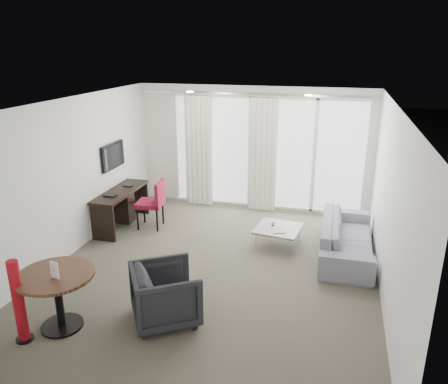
% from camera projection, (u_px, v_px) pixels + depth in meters
% --- Properties ---
extents(floor, '(5.00, 6.00, 0.00)m').
position_uv_depth(floor, '(214.00, 269.00, 6.96)').
color(floor, '#4F4B3E').
rests_on(floor, ground).
extents(ceiling, '(5.00, 6.00, 0.00)m').
position_uv_depth(ceiling, '(213.00, 104.00, 6.13)').
color(ceiling, white).
rests_on(ceiling, ground).
extents(wall_left, '(0.00, 6.00, 2.60)m').
position_uv_depth(wall_left, '(67.00, 179.00, 7.15)').
color(wall_left, silver).
rests_on(wall_left, ground).
extents(wall_right, '(0.00, 6.00, 2.60)m').
position_uv_depth(wall_right, '(390.00, 207.00, 5.94)').
color(wall_right, silver).
rests_on(wall_right, ground).
extents(wall_front, '(5.00, 0.00, 2.60)m').
position_uv_depth(wall_front, '(118.00, 299.00, 3.80)').
color(wall_front, silver).
rests_on(wall_front, ground).
extents(window_panel, '(4.00, 0.02, 2.38)m').
position_uv_depth(window_panel, '(266.00, 154.00, 9.24)').
color(window_panel, white).
rests_on(window_panel, ground).
extents(window_frame, '(4.10, 0.06, 2.44)m').
position_uv_depth(window_frame, '(266.00, 154.00, 9.22)').
color(window_frame, white).
rests_on(window_frame, ground).
extents(curtain_left, '(0.60, 0.20, 2.38)m').
position_uv_depth(curtain_left, '(199.00, 151.00, 9.44)').
color(curtain_left, silver).
rests_on(curtain_left, ground).
extents(curtain_right, '(0.60, 0.20, 2.38)m').
position_uv_depth(curtain_right, '(263.00, 155.00, 9.10)').
color(curtain_right, silver).
rests_on(curtain_right, ground).
extents(curtain_track, '(4.80, 0.04, 0.04)m').
position_uv_depth(curtain_track, '(252.00, 94.00, 8.76)').
color(curtain_track, '#B2B2B7').
rests_on(curtain_track, ceiling).
extents(downlight_a, '(0.12, 0.12, 0.02)m').
position_uv_depth(downlight_a, '(190.00, 92.00, 7.81)').
color(downlight_a, '#FFE0B2').
rests_on(downlight_a, ceiling).
extents(downlight_b, '(0.12, 0.12, 0.02)m').
position_uv_depth(downlight_b, '(308.00, 95.00, 7.30)').
color(downlight_b, '#FFE0B2').
rests_on(downlight_b, ceiling).
extents(desk, '(0.48, 1.55, 0.73)m').
position_uv_depth(desk, '(122.00, 208.00, 8.51)').
color(desk, black).
rests_on(desk, floor).
extents(tv, '(0.05, 0.80, 0.50)m').
position_uv_depth(tv, '(113.00, 156.00, 8.45)').
color(tv, black).
rests_on(tv, wall_left).
extents(desk_chair, '(0.56, 0.53, 0.94)m').
position_uv_depth(desk_chair, '(150.00, 204.00, 8.42)').
color(desk_chair, maroon).
rests_on(desk_chair, floor).
extents(round_table, '(1.25, 1.25, 0.75)m').
position_uv_depth(round_table, '(59.00, 301.00, 5.43)').
color(round_table, '#442819').
rests_on(round_table, floor).
extents(menu_card, '(0.12, 0.04, 0.21)m').
position_uv_depth(menu_card, '(56.00, 281.00, 5.22)').
color(menu_card, white).
rests_on(menu_card, round_table).
extents(red_lamp, '(0.22, 0.22, 1.06)m').
position_uv_depth(red_lamp, '(19.00, 302.00, 5.13)').
color(red_lamp, maroon).
rests_on(red_lamp, floor).
extents(tub_armchair, '(1.13, 1.12, 0.75)m').
position_uv_depth(tub_armchair, '(166.00, 294.00, 5.57)').
color(tub_armchair, black).
rests_on(tub_armchair, floor).
extents(coffee_table, '(0.85, 0.85, 0.34)m').
position_uv_depth(coffee_table, '(278.00, 236.00, 7.73)').
color(coffee_table, gray).
rests_on(coffee_table, floor).
extents(remote, '(0.06, 0.17, 0.02)m').
position_uv_depth(remote, '(273.00, 224.00, 7.79)').
color(remote, black).
rests_on(remote, coffee_table).
extents(magazine, '(0.25, 0.29, 0.01)m').
position_uv_depth(magazine, '(279.00, 229.00, 7.55)').
color(magazine, gray).
rests_on(magazine, coffee_table).
extents(sofa, '(0.84, 2.14, 0.63)m').
position_uv_depth(sofa, '(347.00, 237.00, 7.35)').
color(sofa, slate).
rests_on(sofa, floor).
extents(terrace_slab, '(5.60, 3.00, 0.12)m').
position_uv_depth(terrace_slab, '(275.00, 188.00, 11.03)').
color(terrace_slab, '#4D4D50').
rests_on(terrace_slab, ground).
extents(rattan_chair_a, '(0.66, 0.66, 0.81)m').
position_uv_depth(rattan_chair_a, '(308.00, 182.00, 10.00)').
color(rattan_chair_a, brown).
rests_on(rattan_chair_a, terrace_slab).
extents(rattan_chair_b, '(0.62, 0.62, 0.77)m').
position_uv_depth(rattan_chair_b, '(358.00, 176.00, 10.54)').
color(rattan_chair_b, brown).
rests_on(rattan_chair_b, terrace_slab).
extents(rattan_table, '(0.62, 0.62, 0.54)m').
position_uv_depth(rattan_table, '(306.00, 185.00, 10.26)').
color(rattan_table, brown).
rests_on(rattan_table, terrace_slab).
extents(balustrade, '(5.50, 0.06, 1.05)m').
position_uv_depth(balustrade, '(283.00, 154.00, 12.18)').
color(balustrade, '#B2B2B7').
rests_on(balustrade, terrace_slab).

